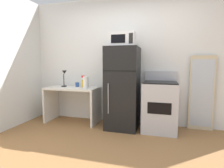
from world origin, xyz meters
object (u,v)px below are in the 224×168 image
paper_towel_roll (86,82)px  coffee_mug (77,85)px  refrigerator (123,88)px  leaning_mirror (202,93)px  microwave (123,40)px  desk (73,98)px  spray_bottle (83,83)px  oven_range (160,106)px  desk_lamp (64,76)px

paper_towel_roll → coffee_mug: bearing=151.0°
refrigerator → leaning_mirror: refrigerator is taller
coffee_mug → microwave: bearing=-9.2°
desk → spray_bottle: (0.22, 0.07, 0.33)m
microwave → oven_range: bearing=3.3°
desk → oven_range: oven_range is taller
paper_towel_roll → desk_lamp: bearing=171.9°
spray_bottle → oven_range: oven_range is taller
desk → paper_towel_roll: size_ratio=4.61×
microwave → leaning_mirror: (1.45, 0.29, -0.99)m
spray_bottle → coffee_mug: size_ratio=2.62×
spray_bottle → oven_range: size_ratio=0.23×
microwave → oven_range: (0.70, 0.04, -1.22)m
desk → refrigerator: refrigerator is taller
desk → oven_range: (1.80, -0.02, -0.05)m
desk_lamp → coffee_mug: desk_lamp is taller
desk_lamp → refrigerator: 1.32m
oven_range → refrigerator: bearing=-178.5°
spray_bottle → coffee_mug: spray_bottle is taller
refrigerator → oven_range: refrigerator is taller
leaning_mirror → desk: bearing=-174.8°
desk_lamp → coffee_mug: 0.34m
coffee_mug → oven_range: bearing=-4.2°
refrigerator → spray_bottle: bearing=172.7°
spray_bottle → microwave: 1.23m
desk_lamp → leaning_mirror: size_ratio=0.25×
desk → microwave: (1.10, -0.06, 1.17)m
microwave → leaning_mirror: bearing=11.5°
spray_bottle → microwave: microwave is taller
coffee_mug → leaning_mirror: bearing=2.9°
desk_lamp → paper_towel_roll: bearing=-8.1°
coffee_mug → oven_range: oven_range is taller
coffee_mug → leaning_mirror: (2.49, 0.13, -0.10)m
paper_towel_roll → oven_range: 1.52m
spray_bottle → coffee_mug: (-0.16, 0.04, -0.05)m
oven_range → desk: bearing=179.3°
desk → microwave: microwave is taller
oven_range → leaning_mirror: leaning_mirror is taller
coffee_mug → microwave: microwave is taller
refrigerator → oven_range: bearing=1.5°
paper_towel_roll → coffee_mug: size_ratio=2.53×
coffee_mug → spray_bottle: bearing=-12.5°
microwave → desk: bearing=176.8°
microwave → leaning_mirror: size_ratio=0.33×
desk → paper_towel_roll: paper_towel_roll is taller
coffee_mug → microwave: size_ratio=0.21×
paper_towel_roll → leaning_mirror: leaning_mirror is taller
coffee_mug → microwave: 1.38m
coffee_mug → leaning_mirror: size_ratio=0.07×
desk_lamp → leaning_mirror: (2.75, 0.20, -0.29)m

